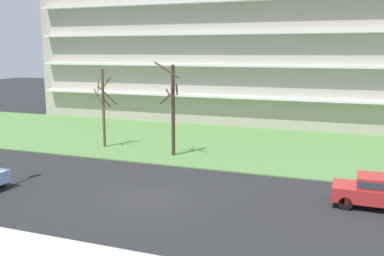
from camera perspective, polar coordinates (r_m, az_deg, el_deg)
name	(u,v)px	position (r m, az deg, el deg)	size (l,w,h in m)	color
ground	(146,197)	(22.96, -6.01, -8.91)	(160.00, 160.00, 0.00)	#232326
grass_lawn_strip	(224,143)	(35.55, 4.20, -2.01)	(80.00, 16.00, 0.08)	#547F42
apartment_building	(262,35)	(47.90, 9.09, 11.85)	(48.18, 11.96, 18.14)	#B2A899
tree_far_left	(104,106)	(34.21, -11.44, 2.88)	(1.61, 1.67, 6.12)	brown
tree_left	(173,108)	(30.76, -2.55, 2.68)	(1.85, 1.92, 6.71)	#423023
sedan_red_near_left	(381,191)	(22.84, 23.38, -7.51)	(4.40, 1.80, 1.57)	#B22828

